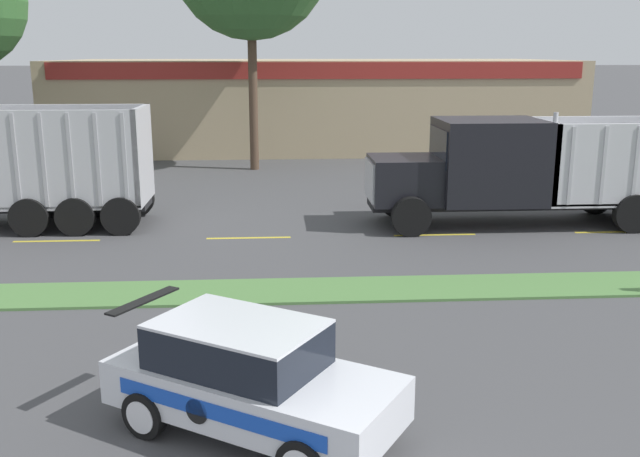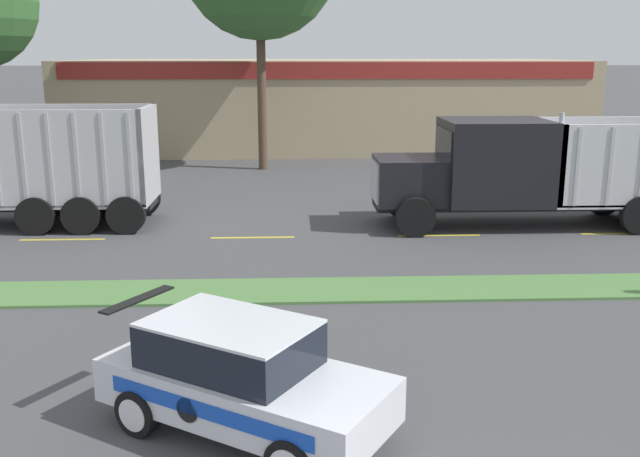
{
  "view_description": "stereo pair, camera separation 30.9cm",
  "coord_description": "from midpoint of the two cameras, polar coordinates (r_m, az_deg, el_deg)",
  "views": [
    {
      "loc": [
        -1.89,
        -4.81,
        5.16
      ],
      "look_at": [
        -0.96,
        9.63,
        1.58
      ],
      "focal_mm": 40.0,
      "sensor_mm": 36.0,
      "label": 1
    },
    {
      "loc": [
        -1.58,
        -4.83,
        5.16
      ],
      "look_at": [
        -0.96,
        9.63,
        1.58
      ],
      "focal_mm": 40.0,
      "sensor_mm": 36.0,
      "label": 2
    }
  ],
  "objects": [
    {
      "name": "centre_line_4",
      "position": [
        20.52,
        -4.97,
        -0.72
      ],
      "size": [
        2.4,
        0.14,
        0.01
      ],
      "primitive_type": "cube",
      "color": "yellow",
      "rests_on": "ground_plane"
    },
    {
      "name": "store_building_backdrop",
      "position": [
        41.42,
        0.47,
        10.05
      ],
      "size": [
        27.43,
        12.1,
        4.77
      ],
      "color": "tan",
      "rests_on": "ground_plane"
    },
    {
      "name": "centre_line_6",
      "position": [
        22.76,
        23.33,
        -0.37
      ],
      "size": [
        2.4,
        0.14,
        0.01
      ],
      "primitive_type": "cube",
      "color": "yellow",
      "rests_on": "ground_plane"
    },
    {
      "name": "dump_truck_lead",
      "position": [
        22.51,
        16.31,
        4.37
      ],
      "size": [
        10.92,
        2.85,
        3.5
      ],
      "color": "black",
      "rests_on": "ground_plane"
    },
    {
      "name": "centre_line_5",
      "position": [
        20.99,
        9.92,
        -0.55
      ],
      "size": [
        2.4,
        0.14,
        0.01
      ],
      "primitive_type": "cube",
      "color": "yellow",
      "rests_on": "ground_plane"
    },
    {
      "name": "centre_line_3",
      "position": [
        21.46,
        -19.53,
        -0.84
      ],
      "size": [
        2.4,
        0.14,
        0.01
      ],
      "primitive_type": "cube",
      "color": "yellow",
      "rests_on": "ground_plane"
    },
    {
      "name": "rally_car",
      "position": [
        10.06,
        -5.49,
        -11.68
      ],
      "size": [
        4.34,
        3.63,
        1.63
      ],
      "color": "silver",
      "rests_on": "ground_plane"
    },
    {
      "name": "grass_verge",
      "position": [
        15.96,
        3.94,
        -4.9
      ],
      "size": [
        120.0,
        1.66,
        0.06
      ],
      "primitive_type": "cube",
      "color": "#517F42",
      "rests_on": "ground_plane"
    }
  ]
}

